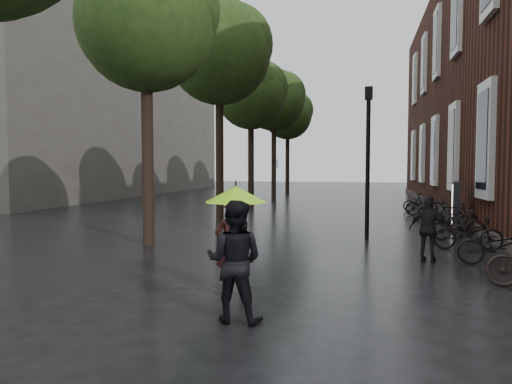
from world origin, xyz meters
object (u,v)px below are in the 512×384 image
(person_black, at_px, (235,261))
(pedestrian_walking, at_px, (429,229))
(ad_lightbox, at_px, (456,205))
(person_burgundy, at_px, (232,248))
(parked_bicycles, at_px, (451,219))
(lamp_post, at_px, (368,147))

(person_black, xyz_separation_m, pedestrian_walking, (3.27, 4.91, -0.11))
(pedestrian_walking, relative_size, ad_lightbox, 0.91)
(person_burgundy, distance_m, ad_lightbox, 11.09)
(person_black, relative_size, parked_bicycles, 0.12)
(person_burgundy, relative_size, ad_lightbox, 0.99)
(person_burgundy, relative_size, person_black, 0.95)
(person_black, height_order, parked_bicycles, person_black)
(pedestrian_walking, xyz_separation_m, ad_lightbox, (1.72, 6.05, 0.08))
(person_burgundy, bearing_deg, ad_lightbox, -138.46)
(person_black, height_order, ad_lightbox, person_black)
(pedestrian_walking, relative_size, lamp_post, 0.33)
(person_black, relative_size, pedestrian_walking, 1.15)
(pedestrian_walking, height_order, ad_lightbox, ad_lightbox)
(pedestrian_walking, distance_m, ad_lightbox, 6.29)
(person_burgundy, distance_m, person_black, 1.31)
(person_burgundy, relative_size, parked_bicycles, 0.11)
(ad_lightbox, relative_size, lamp_post, 0.36)
(person_burgundy, xyz_separation_m, pedestrian_walking, (3.66, 3.66, -0.06))
(person_black, distance_m, ad_lightbox, 12.04)
(lamp_post, bearing_deg, pedestrian_walking, -66.32)
(parked_bicycles, relative_size, lamp_post, 3.28)
(person_burgundy, xyz_separation_m, ad_lightbox, (5.38, 9.70, 0.02))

